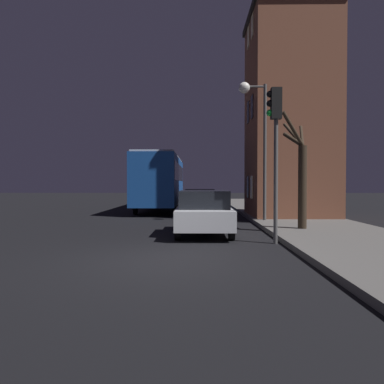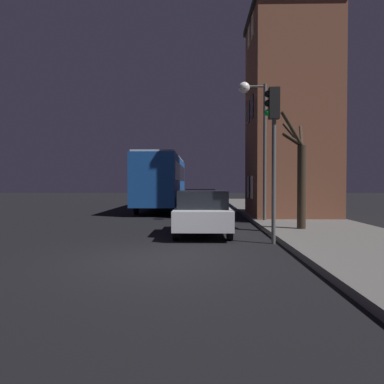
{
  "view_description": "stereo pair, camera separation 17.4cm",
  "coord_description": "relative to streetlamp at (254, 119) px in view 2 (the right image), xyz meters",
  "views": [
    {
      "loc": [
        0.69,
        -8.55,
        1.76
      ],
      "look_at": [
        0.46,
        8.66,
        1.36
      ],
      "focal_mm": 35.0,
      "sensor_mm": 36.0,
      "label": 1
    },
    {
      "loc": [
        0.86,
        -8.55,
        1.76
      ],
      "look_at": [
        0.46,
        8.66,
        1.36
      ],
      "focal_mm": 35.0,
      "sensor_mm": 36.0,
      "label": 2
    }
  ],
  "objects": [
    {
      "name": "ground_plane",
      "position": [
        -3.18,
        -7.7,
        -4.53
      ],
      "size": [
        120.0,
        120.0,
        0.0
      ],
      "primitive_type": "plane",
      "color": "black"
    },
    {
      "name": "brick_building",
      "position": [
        2.13,
        2.57,
        0.68
      ],
      "size": [
        4.14,
        4.74,
        10.06
      ],
      "color": "brown",
      "rests_on": "sidewalk"
    },
    {
      "name": "bus",
      "position": [
        -4.86,
        8.67,
        -2.44
      ],
      "size": [
        2.43,
        11.77,
        3.51
      ],
      "color": "#194793",
      "rests_on": "ground"
    },
    {
      "name": "traffic_light",
      "position": [
        -0.24,
        -5.39,
        -1.31
      ],
      "size": [
        0.43,
        0.24,
        4.51
      ],
      "color": "#4C4C4C",
      "rests_on": "ground"
    },
    {
      "name": "streetlamp",
      "position": [
        0.0,
        0.0,
        0.0
      ],
      "size": [
        1.21,
        0.49,
        5.96
      ],
      "color": "#4C4C4C",
      "rests_on": "sidewalk"
    },
    {
      "name": "bare_tree",
      "position": [
        1.18,
        -2.95,
        -2.45
      ],
      "size": [
        1.19,
        1.92,
        4.06
      ],
      "color": "#2D2319",
      "rests_on": "sidewalk"
    },
    {
      "name": "car_near_lane",
      "position": [
        -2.25,
        -3.51,
        -3.76
      ],
      "size": [
        1.84,
        3.98,
        1.51
      ],
      "color": "#B7BABF",
      "rests_on": "ground"
    },
    {
      "name": "car_mid_lane",
      "position": [
        -2.34,
        5.8,
        -3.78
      ],
      "size": [
        1.9,
        4.03,
        1.42
      ],
      "color": "navy",
      "rests_on": "ground"
    }
  ]
}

